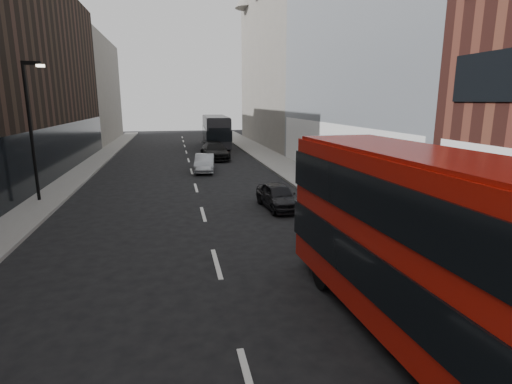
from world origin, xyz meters
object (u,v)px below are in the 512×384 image
grey_bus (216,131)px  car_b (205,163)px  car_a (278,196)px  street_lamp (31,122)px  red_bus (440,248)px  car_c (215,151)px

grey_bus → car_b: (-2.51, -15.87, -1.25)m
grey_bus → car_a: 27.23m
street_lamp → red_bus: (12.18, -15.62, -1.85)m
car_c → car_b: bearing=-106.5°
red_bus → grey_bus: red_bus is taller
red_bus → car_c: bearing=90.2°
car_a → car_c: size_ratio=0.71×
street_lamp → car_b: size_ratio=1.74×
red_bus → car_b: size_ratio=2.61×
car_b → car_c: bearing=84.3°
grey_bus → car_b: bearing=-97.0°
red_bus → car_a: bearing=88.2°
street_lamp → car_a: street_lamp is taller
red_bus → grey_bus: size_ratio=0.94×
street_lamp → red_bus: 19.89m
grey_bus → car_a: (0.26, -27.20, -1.29)m
street_lamp → car_c: bearing=53.1°
grey_bus → car_c: 9.52m
street_lamp → car_a: 13.01m
grey_bus → car_c: grey_bus is taller
red_bus → car_b: (-2.97, 23.31, -1.67)m
car_b → car_a: bearing=-69.6°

